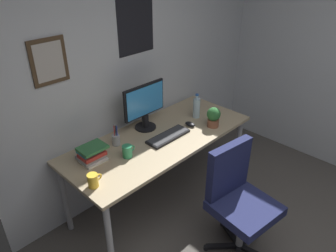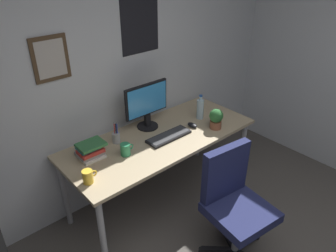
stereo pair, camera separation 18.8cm
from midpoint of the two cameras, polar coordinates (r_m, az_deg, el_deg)
The scene contains 12 objects.
wall_back at distance 2.85m, azimuth -9.84°, elevation 9.47°, with size 4.40×0.10×2.60m.
desk at distance 2.93m, azimuth 0.54°, elevation -3.07°, with size 1.81×0.75×0.75m.
office_chair at distance 2.62m, azimuth 13.73°, elevation -12.72°, with size 0.57×0.57×0.95m.
monitor at distance 2.94m, azimuth -2.00°, elevation 3.90°, with size 0.46×0.20×0.43m.
keyboard at distance 2.88m, azimuth 2.02°, elevation -1.87°, with size 0.43×0.15×0.03m.
computer_mouse at distance 3.06m, azimuth 6.13°, elevation 0.14°, with size 0.06×0.11×0.04m.
water_bottle at distance 3.18m, azimuth 7.44°, elevation 3.05°, with size 0.07×0.07×0.25m.
coffee_mug_near at distance 2.64m, azimuth -5.55°, elevation -4.21°, with size 0.12×0.08×0.10m.
coffee_mug_far at distance 2.38m, azimuth -11.87°, elevation -8.86°, with size 0.12×0.08×0.10m.
potted_plant at distance 3.03m, azimuth 10.31°, elevation 1.35°, with size 0.13×0.13×0.20m.
pen_cup at distance 2.80m, azimuth -7.34°, elevation -2.03°, with size 0.07×0.07×0.20m.
book_stack_left at distance 2.64m, azimuth -11.72°, elevation -4.38°, with size 0.22×0.18×0.12m.
Camera 2 is at (-1.31, -0.22, 2.25)m, focal length 34.20 mm.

